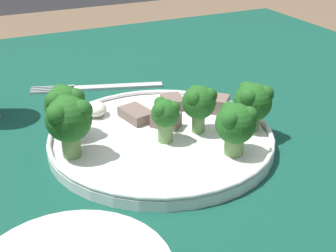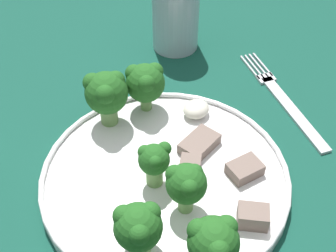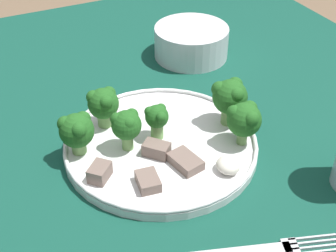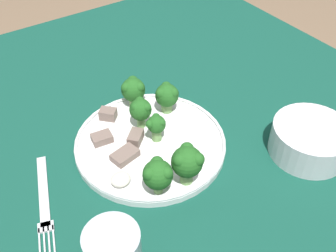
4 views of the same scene
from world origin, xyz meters
name	(u,v)px [view 1 (image 1 of 4)]	position (x,y,z in m)	size (l,w,h in m)	color
table	(178,202)	(0.00, 0.00, 0.64)	(1.12, 1.08, 0.73)	#114738
dinner_plate	(161,138)	(0.00, 0.02, 0.74)	(0.27, 0.27, 0.02)	white
fork	(98,87)	(0.21, 0.04, 0.73)	(0.08, 0.20, 0.00)	silver
broccoli_floret_near_rim_left	(199,102)	(-0.01, -0.02, 0.78)	(0.04, 0.04, 0.06)	#709E56
broccoli_floret_center_left	(69,119)	(0.00, 0.13, 0.79)	(0.05, 0.05, 0.07)	#709E56
broccoli_floret_back_left	(65,104)	(0.05, 0.13, 0.78)	(0.05, 0.05, 0.06)	#709E56
broccoli_floret_front_left	(165,115)	(-0.01, 0.03, 0.78)	(0.03, 0.03, 0.05)	#709E56
broccoli_floret_center_back	(253,101)	(-0.03, -0.08, 0.78)	(0.05, 0.05, 0.06)	#709E56
broccoli_floret_mid_cluster	(236,124)	(-0.07, -0.03, 0.78)	(0.05, 0.05, 0.06)	#709E56
meat_slice_front_slice	(173,102)	(0.07, -0.03, 0.75)	(0.04, 0.03, 0.01)	#756056
meat_slice_middle_slice	(136,114)	(0.06, 0.03, 0.75)	(0.05, 0.04, 0.01)	#756056
meat_slice_rear_slice	(219,104)	(0.03, -0.08, 0.75)	(0.04, 0.04, 0.02)	#756056
meat_slice_edge_slice	(166,120)	(0.02, 0.01, 0.75)	(0.04, 0.04, 0.02)	#756056
sauce_dollop	(95,109)	(0.09, 0.08, 0.75)	(0.03, 0.03, 0.02)	silver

